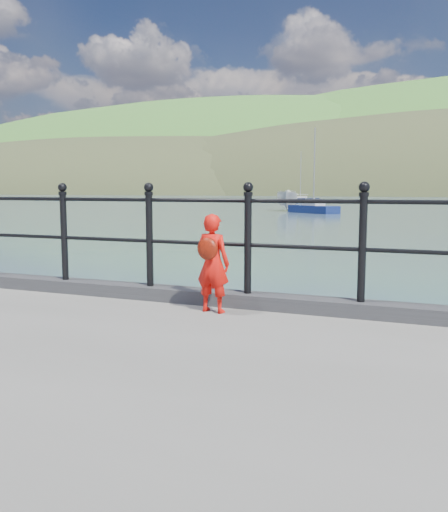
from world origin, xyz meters
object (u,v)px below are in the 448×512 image
at_px(railing, 197,230).
at_px(sailboat_port, 313,209).
at_px(child, 212,263).
at_px(launch_white, 288,200).
at_px(sailboat_left, 300,200).

relative_size(railing, sailboat_port, 2.27).
relative_size(child, launch_white, 0.18).
distance_m(launch_white, sailboat_left, 34.99).
height_order(sailboat_port, sailboat_left, sailboat_left).
height_order(child, sailboat_port, sailboat_port).
xyz_separation_m(child, sailboat_port, (-8.72, 44.82, -1.18)).
distance_m(railing, sailboat_left, 84.86).
distance_m(railing, child, 0.59).
bearing_deg(launch_white, sailboat_left, 89.46).
relative_size(launch_white, sailboat_left, 0.65).
bearing_deg(child, sailboat_left, -70.53).
relative_size(railing, sailboat_left, 2.14).
distance_m(child, launch_white, 50.34).
height_order(railing, sailboat_left, sailboat_left).
bearing_deg(sailboat_port, railing, -41.48).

